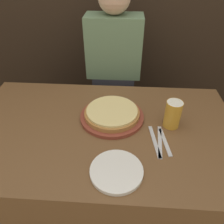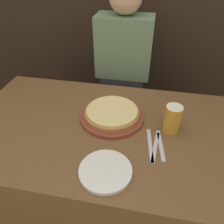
{
  "view_description": "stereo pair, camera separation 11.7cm",
  "coord_description": "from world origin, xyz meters",
  "px_view_note": "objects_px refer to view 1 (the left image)",
  "views": [
    {
      "loc": [
        0.12,
        -0.85,
        1.52
      ],
      "look_at": [
        0.05,
        0.08,
        0.81
      ],
      "focal_mm": 35.0,
      "sensor_mm": 36.0,
      "label": 1
    },
    {
      "loc": [
        0.23,
        -0.84,
        1.52
      ],
      "look_at": [
        0.05,
        0.08,
        0.81
      ],
      "focal_mm": 35.0,
      "sensor_mm": 36.0,
      "label": 2
    }
  ],
  "objects_px": {
    "pizza_on_board": "(112,114)",
    "diner_person": "(114,81)",
    "dinner_plate": "(116,171)",
    "spoon": "(165,142)",
    "dinner_knife": "(160,142)",
    "beer_glass": "(173,113)",
    "fork": "(155,141)"
  },
  "relations": [
    {
      "from": "pizza_on_board",
      "to": "diner_person",
      "type": "xyz_separation_m",
      "value": [
        -0.02,
        0.56,
        -0.11
      ]
    },
    {
      "from": "pizza_on_board",
      "to": "dinner_plate",
      "type": "xyz_separation_m",
      "value": [
        0.04,
        -0.36,
        -0.02
      ]
    },
    {
      "from": "spoon",
      "to": "diner_person",
      "type": "height_order",
      "value": "diner_person"
    },
    {
      "from": "pizza_on_board",
      "to": "dinner_knife",
      "type": "height_order",
      "value": "pizza_on_board"
    },
    {
      "from": "diner_person",
      "to": "dinner_plate",
      "type": "bearing_deg",
      "value": -85.88
    },
    {
      "from": "pizza_on_board",
      "to": "spoon",
      "type": "bearing_deg",
      "value": -32.52
    },
    {
      "from": "spoon",
      "to": "beer_glass",
      "type": "bearing_deg",
      "value": 71.02
    },
    {
      "from": "spoon",
      "to": "diner_person",
      "type": "xyz_separation_m",
      "value": [
        -0.29,
        0.73,
        -0.09
      ]
    },
    {
      "from": "beer_glass",
      "to": "dinner_knife",
      "type": "xyz_separation_m",
      "value": [
        -0.07,
        -0.13,
        -0.08
      ]
    },
    {
      "from": "dinner_plate",
      "to": "pizza_on_board",
      "type": "bearing_deg",
      "value": 96.75
    },
    {
      "from": "pizza_on_board",
      "to": "diner_person",
      "type": "distance_m",
      "value": 0.57
    },
    {
      "from": "pizza_on_board",
      "to": "dinner_plate",
      "type": "relative_size",
      "value": 1.55
    },
    {
      "from": "beer_glass",
      "to": "dinner_knife",
      "type": "relative_size",
      "value": 0.67
    },
    {
      "from": "pizza_on_board",
      "to": "diner_person",
      "type": "bearing_deg",
      "value": 92.42
    },
    {
      "from": "beer_glass",
      "to": "spoon",
      "type": "height_order",
      "value": "beer_glass"
    },
    {
      "from": "pizza_on_board",
      "to": "fork",
      "type": "relative_size",
      "value": 1.58
    },
    {
      "from": "beer_glass",
      "to": "fork",
      "type": "relative_size",
      "value": 0.67
    },
    {
      "from": "dinner_knife",
      "to": "spoon",
      "type": "relative_size",
      "value": 1.18
    },
    {
      "from": "beer_glass",
      "to": "fork",
      "type": "distance_m",
      "value": 0.18
    },
    {
      "from": "fork",
      "to": "diner_person",
      "type": "xyz_separation_m",
      "value": [
        -0.24,
        0.73,
        -0.09
      ]
    },
    {
      "from": "fork",
      "to": "dinner_knife",
      "type": "xyz_separation_m",
      "value": [
        0.03,
        0.0,
        0.0
      ]
    },
    {
      "from": "pizza_on_board",
      "to": "fork",
      "type": "bearing_deg",
      "value": -38.11
    },
    {
      "from": "fork",
      "to": "pizza_on_board",
      "type": "bearing_deg",
      "value": 141.89
    },
    {
      "from": "dinner_plate",
      "to": "diner_person",
      "type": "height_order",
      "value": "diner_person"
    },
    {
      "from": "beer_glass",
      "to": "diner_person",
      "type": "relative_size",
      "value": 0.11
    },
    {
      "from": "beer_glass",
      "to": "fork",
      "type": "bearing_deg",
      "value": -126.17
    },
    {
      "from": "spoon",
      "to": "pizza_on_board",
      "type": "bearing_deg",
      "value": 147.48
    },
    {
      "from": "diner_person",
      "to": "spoon",
      "type": "bearing_deg",
      "value": -68.35
    },
    {
      "from": "pizza_on_board",
      "to": "fork",
      "type": "xyz_separation_m",
      "value": [
        0.22,
        -0.17,
        -0.02
      ]
    },
    {
      "from": "pizza_on_board",
      "to": "diner_person",
      "type": "height_order",
      "value": "diner_person"
    },
    {
      "from": "pizza_on_board",
      "to": "beer_glass",
      "type": "height_order",
      "value": "beer_glass"
    },
    {
      "from": "beer_glass",
      "to": "diner_person",
      "type": "distance_m",
      "value": 0.71
    }
  ]
}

